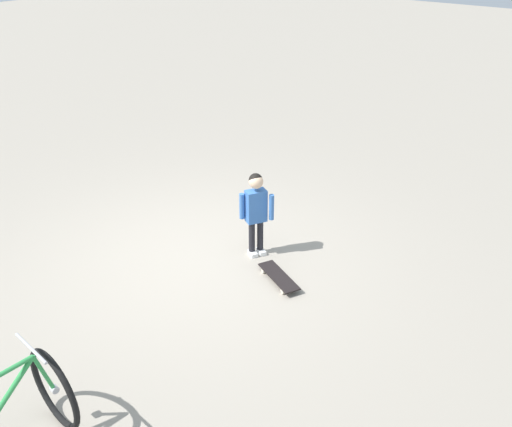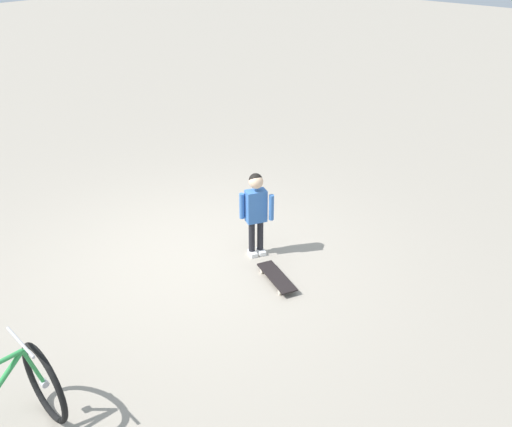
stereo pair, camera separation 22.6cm
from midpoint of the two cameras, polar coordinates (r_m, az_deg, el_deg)
The scene contains 3 objects.
ground_plane at distance 6.83m, azimuth -7.39°, elevation -4.57°, with size 50.00×50.00×0.00m, color #9E9384.
child_person at distance 6.55m, azimuth -0.99°, elevation 0.81°, with size 0.28×0.34×1.06m.
skateboard at distance 6.33m, azimuth 1.31°, elevation -6.50°, with size 0.44×0.68×0.07m.
Camera 1 is at (-3.93, -4.24, 3.62)m, focal length 39.09 mm.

